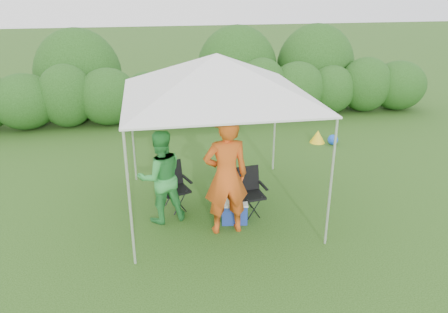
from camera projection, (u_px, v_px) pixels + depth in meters
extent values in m
plane|color=#30571B|center=(222.00, 220.00, 7.68)|extent=(70.00, 70.00, 0.00)
ellipsoid|color=#245219|center=(24.00, 102.00, 12.11)|extent=(1.80, 1.53, 1.57)
cylinder|color=#382616|center=(28.00, 124.00, 12.35)|extent=(0.12, 0.12, 0.30)
ellipsoid|color=#245219|center=(66.00, 96.00, 12.25)|extent=(1.58, 1.34, 1.80)
cylinder|color=#382616|center=(70.00, 121.00, 12.54)|extent=(0.12, 0.12, 0.30)
ellipsoid|color=#245219|center=(108.00, 97.00, 12.47)|extent=(1.72, 1.47, 1.65)
cylinder|color=#382616|center=(110.00, 119.00, 12.72)|extent=(0.12, 0.12, 0.30)
ellipsoid|color=#245219|center=(148.00, 98.00, 12.68)|extent=(1.50, 1.28, 1.50)
cylinder|color=#382616|center=(149.00, 117.00, 12.91)|extent=(0.12, 0.12, 0.30)
ellipsoid|color=#245219|center=(187.00, 92.00, 12.83)|extent=(1.65, 1.40, 1.73)
cylinder|color=#382616|center=(188.00, 115.00, 13.10)|extent=(0.12, 0.12, 0.30)
ellipsoid|color=#245219|center=(225.00, 93.00, 13.04)|extent=(1.80, 1.53, 1.57)
cylinder|color=#382616|center=(225.00, 114.00, 13.28)|extent=(0.12, 0.12, 0.30)
ellipsoid|color=#245219|center=(261.00, 88.00, 13.19)|extent=(1.58, 1.34, 1.80)
cylinder|color=#382616|center=(261.00, 112.00, 13.47)|extent=(0.12, 0.12, 0.30)
ellipsoid|color=#245219|center=(297.00, 89.00, 13.40)|extent=(1.72, 1.47, 1.65)
cylinder|color=#382616|center=(296.00, 110.00, 13.66)|extent=(0.12, 0.12, 0.30)
ellipsoid|color=#245219|center=(331.00, 90.00, 13.62)|extent=(1.50, 1.28, 1.50)
cylinder|color=#382616|center=(330.00, 108.00, 13.84)|extent=(0.12, 0.12, 0.30)
ellipsoid|color=#245219|center=(366.00, 85.00, 13.76)|extent=(1.65, 1.40, 1.73)
cylinder|color=#382616|center=(363.00, 106.00, 14.03)|extent=(0.12, 0.12, 0.30)
ellipsoid|color=#245219|center=(398.00, 85.00, 13.98)|extent=(1.80, 1.53, 1.57)
cylinder|color=#382616|center=(395.00, 105.00, 14.22)|extent=(0.12, 0.12, 0.30)
cylinder|color=silver|center=(130.00, 201.00, 6.13)|extent=(0.04, 0.04, 2.10)
cylinder|color=silver|center=(331.00, 184.00, 6.62)|extent=(0.04, 0.04, 2.10)
cylinder|color=silver|center=(133.00, 133.00, 8.86)|extent=(0.04, 0.04, 2.10)
cylinder|color=silver|center=(275.00, 125.00, 9.36)|extent=(0.04, 0.04, 2.10)
cube|color=white|center=(217.00, 96.00, 7.34)|extent=(3.10, 3.10, 0.03)
pyramid|color=white|center=(217.00, 75.00, 7.20)|extent=(3.10, 3.10, 0.70)
cube|color=black|center=(250.00, 195.00, 7.77)|extent=(0.51, 0.48, 0.04)
cube|color=black|center=(247.00, 178.00, 7.84)|extent=(0.47, 0.19, 0.44)
cube|color=black|center=(238.00, 189.00, 7.64)|extent=(0.10, 0.39, 0.03)
cube|color=black|center=(263.00, 185.00, 7.77)|extent=(0.10, 0.39, 0.03)
cylinder|color=black|center=(244.00, 211.00, 7.61)|extent=(0.02, 0.02, 0.37)
cylinder|color=black|center=(264.00, 208.00, 7.72)|extent=(0.02, 0.02, 0.37)
cylinder|color=black|center=(236.00, 201.00, 7.95)|extent=(0.02, 0.02, 0.37)
cylinder|color=black|center=(256.00, 198.00, 8.06)|extent=(0.02, 0.02, 0.37)
cube|color=black|center=(175.00, 190.00, 7.94)|extent=(0.59, 0.57, 0.05)
cube|color=black|center=(170.00, 173.00, 8.00)|extent=(0.49, 0.28, 0.45)
cube|color=black|center=(162.00, 185.00, 7.76)|extent=(0.18, 0.39, 0.03)
cube|color=black|center=(187.00, 179.00, 7.99)|extent=(0.18, 0.39, 0.03)
cylinder|color=black|center=(170.00, 207.00, 7.76)|extent=(0.02, 0.02, 0.38)
cylinder|color=black|center=(190.00, 201.00, 7.94)|extent=(0.02, 0.02, 0.38)
cylinder|color=black|center=(161.00, 197.00, 8.08)|extent=(0.02, 0.02, 0.38)
cylinder|color=black|center=(181.00, 193.00, 8.26)|extent=(0.02, 0.02, 0.38)
imported|color=#D95218|center=(226.00, 176.00, 7.01)|extent=(0.76, 0.52, 2.01)
imported|color=green|center=(161.00, 177.00, 7.42)|extent=(0.92, 0.78, 1.65)
cube|color=#223D9C|center=(234.00, 212.00, 7.59)|extent=(0.47, 0.37, 0.35)
cube|color=silver|center=(234.00, 203.00, 7.52)|extent=(0.50, 0.39, 0.03)
cylinder|color=#592D0C|center=(238.00, 197.00, 7.45)|extent=(0.06, 0.06, 0.21)
cone|color=yellow|center=(318.00, 136.00, 11.30)|extent=(0.39, 0.39, 0.33)
sphere|color=blue|center=(333.00, 140.00, 11.17)|extent=(0.26, 0.26, 0.26)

